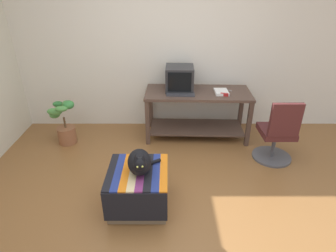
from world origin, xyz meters
TOP-DOWN VIEW (x-y plane):
  - ground_plane at (0.00, 0.00)m, footprint 14.00×14.00m
  - back_wall at (0.00, 2.05)m, footprint 8.00×0.10m
  - desk at (0.42, 1.60)m, footprint 1.56×0.70m
  - tv_monitor at (0.14, 1.68)m, footprint 0.42×0.42m
  - keyboard at (0.15, 1.46)m, footprint 0.41×0.17m
  - book at (0.75, 1.54)m, footprint 0.19×0.26m
  - ottoman_with_blanket at (-0.34, 0.05)m, footprint 0.62×0.66m
  - cat at (-0.31, 0.03)m, footprint 0.35×0.39m
  - potted_plant at (-1.55, 1.38)m, footprint 0.39×0.34m
  - office_chair at (1.41, 0.91)m, footprint 0.52×0.52m
  - stapler at (0.77, 1.43)m, footprint 0.12×0.07m
  - pen at (0.86, 1.66)m, footprint 0.11×0.10m

SIDE VIEW (x-z plane):
  - ground_plane at x=0.00m, z-range 0.00..0.00m
  - ottoman_with_blanket at x=-0.34m, z-range 0.00..0.44m
  - potted_plant at x=-1.55m, z-range -0.03..0.65m
  - office_chair at x=1.41m, z-range -0.06..0.83m
  - desk at x=0.42m, z-range 0.14..0.87m
  - cat at x=-0.31m, z-range 0.42..0.71m
  - pen at x=0.86m, z-range 0.73..0.74m
  - keyboard at x=0.15m, z-range 0.73..0.75m
  - book at x=0.75m, z-range 0.73..0.77m
  - stapler at x=0.77m, z-range 0.73..0.77m
  - tv_monitor at x=0.14m, z-range 0.73..1.08m
  - back_wall at x=0.00m, z-range 0.00..2.60m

